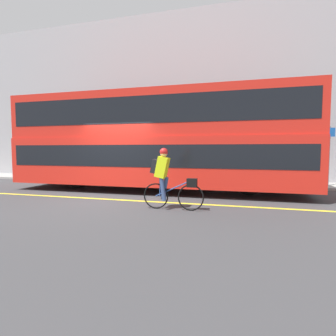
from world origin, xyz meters
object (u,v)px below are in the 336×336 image
bus (156,138)px  trash_bin (150,169)px  cyclist_on_bike (167,176)px  street_sign_post (329,153)px

bus → trash_bin: 3.13m
cyclist_on_bike → trash_bin: cyclist_on_bike is taller
bus → street_sign_post: size_ratio=4.56×
street_sign_post → cyclist_on_bike: bearing=-134.7°
bus → trash_bin: size_ratio=10.87×
trash_bin → bus: bearing=-66.4°
trash_bin → street_sign_post: bearing=-0.0°
cyclist_on_bike → trash_bin: (-2.34, 5.46, -0.27)m
bus → street_sign_post: bearing=21.1°
cyclist_on_bike → street_sign_post: (5.39, 5.45, 0.58)m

